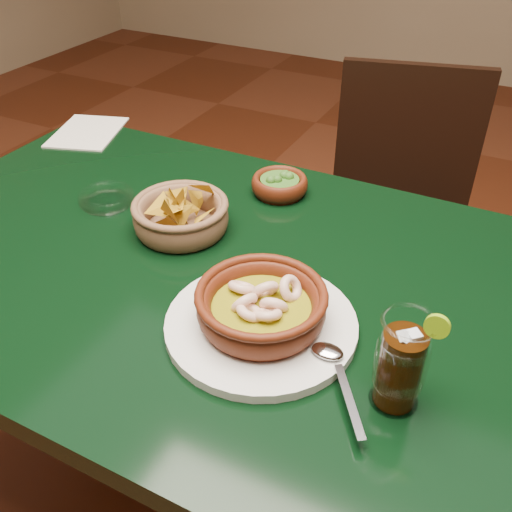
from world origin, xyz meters
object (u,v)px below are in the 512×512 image
at_px(dining_table, 194,299).
at_px(cola_drink, 401,363).
at_px(shrimp_plate, 262,311).
at_px(dining_chair, 396,221).
at_px(chip_basket, 181,215).

relative_size(dining_table, cola_drink, 7.57).
bearing_deg(cola_drink, shrimp_plate, 168.67).
bearing_deg(dining_table, cola_drink, -20.17).
distance_m(dining_chair, chip_basket, 0.75).
relative_size(dining_table, dining_chair, 1.36).
bearing_deg(dining_chair, shrimp_plate, -91.09).
xyz_separation_m(dining_table, chip_basket, (-0.06, 0.06, 0.13)).
distance_m(dining_chair, shrimp_plate, 0.86).
distance_m(dining_chair, cola_drink, 0.94).
bearing_deg(shrimp_plate, chip_basket, 145.90).
relative_size(dining_chair, cola_drink, 5.59).
distance_m(chip_basket, cola_drink, 0.51).
bearing_deg(dining_table, chip_basket, 132.63).
xyz_separation_m(dining_chair, chip_basket, (-0.27, -0.64, 0.30)).
height_order(dining_table, chip_basket, chip_basket).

